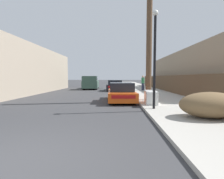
# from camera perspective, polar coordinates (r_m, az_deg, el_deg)

# --- Properties ---
(ground_plane) EXTENTS (220.00, 220.00, 0.00)m
(ground_plane) POSITION_cam_1_polar(r_m,az_deg,el_deg) (3.82, -30.69, -21.15)
(ground_plane) COLOR #38383A
(sidewalk_curb) EXTENTS (4.20, 63.00, 0.12)m
(sidewalk_curb) POSITION_cam_1_polar(r_m,az_deg,el_deg) (26.67, 8.91, 0.64)
(sidewalk_curb) COLOR #ADA89E
(sidewalk_curb) RESTS_ON ground
(discarded_fridge) EXTENTS (0.72, 1.66, 0.73)m
(discarded_fridge) POSITION_cam_1_polar(r_m,az_deg,el_deg) (10.13, 12.55, -2.43)
(discarded_fridge) COLOR silver
(discarded_fridge) RESTS_ON sidewalk_curb
(parked_sports_car_red) EXTENTS (1.86, 4.47, 1.24)m
(parked_sports_car_red) POSITION_cam_1_polar(r_m,az_deg,el_deg) (11.64, 2.99, -1.05)
(parked_sports_car_red) COLOR #E05114
(parked_sports_car_red) RESTS_ON ground
(car_parked_mid) EXTENTS (2.04, 4.35, 1.28)m
(car_parked_mid) POSITION_cam_1_polar(r_m,az_deg,el_deg) (20.91, 1.21, 1.28)
(car_parked_mid) COLOR black
(car_parked_mid) RESTS_ON ground
(pickup_truck) EXTENTS (2.25, 5.47, 1.76)m
(pickup_truck) POSITION_cam_1_polar(r_m,az_deg,el_deg) (23.90, -6.92, 2.24)
(pickup_truck) COLOR #385647
(pickup_truck) RESTS_ON ground
(utility_pole) EXTENTS (1.80, 0.36, 8.90)m
(utility_pole) POSITION_cam_1_polar(r_m,az_deg,el_deg) (12.01, 12.08, 18.63)
(utility_pole) COLOR brown
(utility_pole) RESTS_ON sidewalk_curb
(street_lamp) EXTENTS (0.26, 0.26, 4.52)m
(street_lamp) POSITION_cam_1_polar(r_m,az_deg,el_deg) (8.44, 13.79, 11.79)
(street_lamp) COLOR black
(street_lamp) RESTS_ON sidewalk_curb
(brush_pile) EXTENTS (2.23, 1.50, 0.94)m
(brush_pile) POSITION_cam_1_polar(r_m,az_deg,el_deg) (7.30, 29.49, -4.39)
(brush_pile) COLOR brown
(brush_pile) RESTS_ON sidewalk_curb
(wooden_fence) EXTENTS (0.08, 32.30, 1.67)m
(wooden_fence) POSITION_cam_1_polar(r_m,az_deg,el_deg) (18.28, 18.62, 1.79)
(wooden_fence) COLOR brown
(wooden_fence) RESTS_ON sidewalk_curb
(building_left_block) EXTENTS (7.00, 16.42, 4.63)m
(building_left_block) POSITION_cam_1_polar(r_m,az_deg,el_deg) (21.23, -29.59, 5.42)
(building_left_block) COLOR tan
(building_left_block) RESTS_ON ground
(building_right_house) EXTENTS (6.00, 19.74, 4.39)m
(building_right_house) POSITION_cam_1_polar(r_m,az_deg,el_deg) (22.33, 27.03, 5.10)
(building_right_house) COLOR gray
(building_right_house) RESTS_ON ground
(pedestrian) EXTENTS (0.34, 0.34, 1.68)m
(pedestrian) POSITION_cam_1_polar(r_m,az_deg,el_deg) (20.12, 10.03, 2.19)
(pedestrian) COLOR #282D42
(pedestrian) RESTS_ON sidewalk_curb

